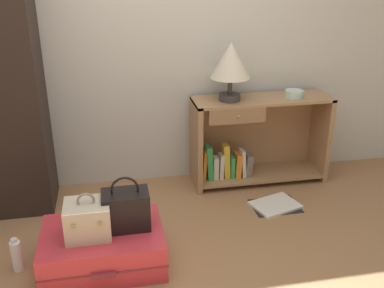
# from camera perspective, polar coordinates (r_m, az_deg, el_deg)

# --- Properties ---
(back_wall) EXTENTS (6.40, 0.10, 2.60)m
(back_wall) POSITION_cam_1_polar(r_m,az_deg,el_deg) (3.56, -5.99, 15.06)
(back_wall) COLOR beige
(back_wall) RESTS_ON ground_plane
(bookshelf) EXTENTS (1.12, 0.36, 0.73)m
(bookshelf) POSITION_cam_1_polar(r_m,az_deg,el_deg) (3.75, 7.86, 0.47)
(bookshelf) COLOR #A37A51
(bookshelf) RESTS_ON ground_plane
(table_lamp) EXTENTS (0.31, 0.31, 0.45)m
(table_lamp) POSITION_cam_1_polar(r_m,az_deg,el_deg) (3.46, 4.98, 10.38)
(table_lamp) COLOR #3D3838
(table_lamp) RESTS_ON bookshelf
(bowl) EXTENTS (0.15, 0.15, 0.06)m
(bowl) POSITION_cam_1_polar(r_m,az_deg,el_deg) (3.69, 12.94, 6.28)
(bowl) COLOR silver
(bowl) RESTS_ON bookshelf
(suitcase_large) EXTENTS (0.74, 0.54, 0.24)m
(suitcase_large) POSITION_cam_1_polar(r_m,az_deg,el_deg) (2.86, -11.29, -12.86)
(suitcase_large) COLOR #D1333D
(suitcase_large) RESTS_ON ground_plane
(train_case) EXTENTS (0.26, 0.24, 0.28)m
(train_case) POSITION_cam_1_polar(r_m,az_deg,el_deg) (2.72, -13.21, -9.36)
(train_case) COLOR beige
(train_case) RESTS_ON suitcase_large
(handbag) EXTENTS (0.28, 0.18, 0.34)m
(handbag) POSITION_cam_1_polar(r_m,az_deg,el_deg) (2.75, -8.45, -8.26)
(handbag) COLOR black
(handbag) RESTS_ON suitcase_large
(bottle) EXTENTS (0.06, 0.06, 0.22)m
(bottle) POSITION_cam_1_polar(r_m,az_deg,el_deg) (2.97, -21.53, -13.12)
(bottle) COLOR white
(bottle) RESTS_ON ground_plane
(open_book_on_floor) EXTENTS (0.40, 0.35, 0.02)m
(open_book_on_floor) POSITION_cam_1_polar(r_m,az_deg,el_deg) (3.52, 10.60, -7.70)
(open_book_on_floor) COLOR white
(open_book_on_floor) RESTS_ON ground_plane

